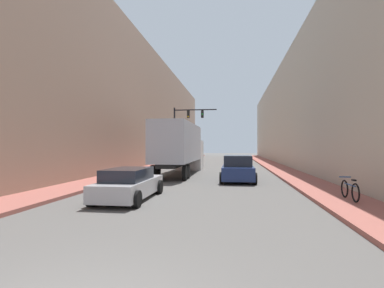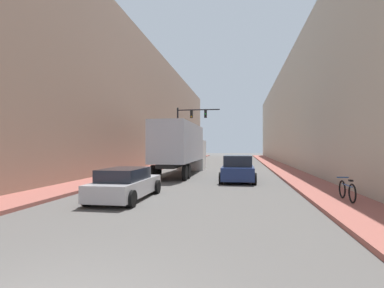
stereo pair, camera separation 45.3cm
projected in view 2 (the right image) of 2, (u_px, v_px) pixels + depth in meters
The scene contains 9 objects.
sidewalk_right at pixel (278, 167), 32.14m from camera, with size 2.40×80.00×0.15m.
sidewalk_left at pixel (163, 165), 34.20m from camera, with size 2.40×80.00×0.15m.
building_right at pixel (319, 110), 31.51m from camera, with size 6.00×80.00×12.18m.
building_left at pixel (128, 106), 34.94m from camera, with size 6.00×80.00×13.97m.
semi_truck at pixel (183, 147), 24.35m from camera, with size 2.44×11.92×3.97m.
sedan_car at pixel (126, 184), 12.64m from camera, with size 1.98×4.61×1.32m.
suv_car at pixel (238, 169), 19.21m from camera, with size 2.18×4.69×1.66m.
traffic_signal_gantry at pixel (187, 126), 35.39m from camera, with size 5.10×0.35×6.86m.
parked_bicycle at pixel (347, 191), 11.47m from camera, with size 0.44×1.82×0.86m.
Camera 2 is at (2.46, -3.23, 2.22)m, focal length 28.00 mm.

